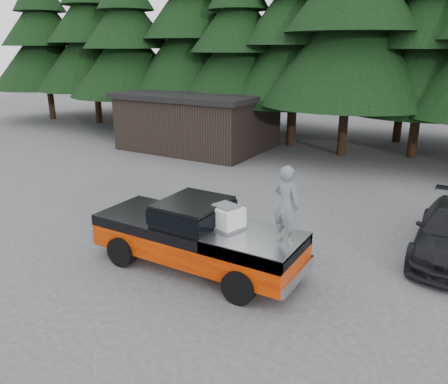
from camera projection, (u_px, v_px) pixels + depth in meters
The scene contains 7 objects.
ground at pixel (227, 261), 12.44m from camera, with size 120.00×120.00×0.00m, color #474749.
pickup_truck at pixel (197, 245), 11.89m from camera, with size 6.00×2.04×1.33m, color #D13B00, non-canonical shape.
truck_cab at pixel (193, 211), 11.63m from camera, with size 1.66×1.90×0.59m, color black.
air_compressor at pixel (226, 217), 11.26m from camera, with size 0.80×0.67×0.55m, color silver.
man_on_bed at pixel (286, 205), 10.19m from camera, with size 0.70×0.46×1.91m, color slate.
utility_building at pixel (198, 120), 26.08m from camera, with size 8.40×6.40×3.30m.
treeline at pixel (393, 10), 23.85m from camera, with size 60.15×16.05×17.50m.
Camera 1 is at (5.64, -9.67, 5.77)m, focal length 35.00 mm.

